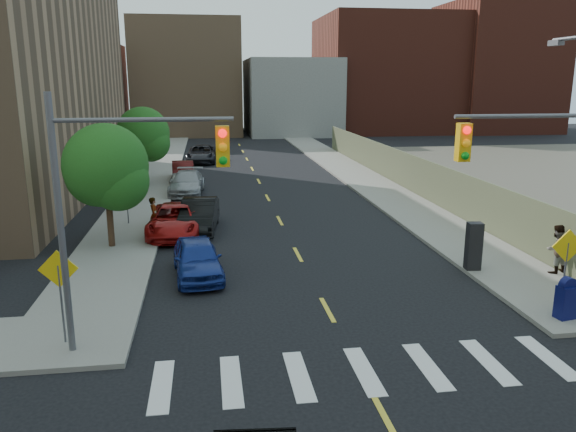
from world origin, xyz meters
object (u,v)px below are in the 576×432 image
object	(u,v)px
payphone	(474,246)
pedestrian_west	(154,215)
parked_car_red	(175,220)
parked_car_silver	(187,183)
parked_car_blue	(197,258)
parked_car_black	(199,215)
pedestrian_east	(556,249)
parked_car_grey	(202,154)
parked_car_maroon	(183,172)
mailbox	(566,298)
parked_car_white	(181,183)

from	to	relation	value
payphone	pedestrian_west	bearing A→B (deg)	155.07
parked_car_red	parked_car_silver	xyz separation A→B (m)	(0.26, 10.00, 0.01)
parked_car_blue	parked_car_black	bearing A→B (deg)	84.39
pedestrian_east	parked_car_grey	bearing A→B (deg)	-86.44
parked_car_blue	payphone	distance (m)	10.56
parked_car_silver	parked_car_grey	world-z (taller)	parked_car_grey
parked_car_grey	pedestrian_east	xyz separation A→B (m)	(13.40, -32.58, 0.30)
parked_car_black	parked_car_red	distance (m)	1.28
pedestrian_west	parked_car_red	bearing A→B (deg)	-86.19
parked_car_maroon	mailbox	size ratio (longest dim) A/B	3.35
mailbox	parked_car_grey	bearing A→B (deg)	96.97
parked_car_black	parked_car_silver	size ratio (longest dim) A/B	0.93
parked_car_blue	parked_car_black	distance (m)	6.74
parked_car_blue	parked_car_silver	xyz separation A→B (m)	(-0.87, 16.15, 0.02)
parked_car_maroon	parked_car_grey	distance (m)	9.83
parked_car_red	pedestrian_east	distance (m)	16.61
parked_car_white	parked_car_grey	distance (m)	13.98
parked_car_blue	mailbox	xyz separation A→B (m)	(11.20, -5.82, 0.07)
parked_car_red	pedestrian_east	bearing A→B (deg)	-26.92
parked_car_white	parked_car_maroon	size ratio (longest dim) A/B	0.86
parked_car_black	mailbox	bearing A→B (deg)	-42.74
pedestrian_east	pedestrian_west	bearing A→B (deg)	-45.96
parked_car_red	parked_car_grey	bearing A→B (deg)	89.38
parked_car_white	mailbox	distance (m)	25.82
parked_car_maroon	pedestrian_west	size ratio (longest dim) A/B	2.56
parked_car_maroon	parked_car_grey	xyz separation A→B (m)	(1.30, 9.74, 0.05)
parked_car_black	pedestrian_east	xyz separation A→B (m)	(13.40, -8.62, 0.30)
parked_car_grey	parked_car_red	bearing A→B (deg)	-89.26
parked_car_white	pedestrian_west	xyz separation A→B (m)	(-0.80, -10.71, 0.36)
parked_car_silver	parked_car_maroon	xyz separation A→B (m)	(-0.43, 4.81, -0.01)
parked_car_white	payphone	size ratio (longest dim) A/B	2.07
parked_car_silver	pedestrian_east	bearing A→B (deg)	-47.48
parked_car_silver	payphone	bearing A→B (deg)	-52.42
parked_car_maroon	payphone	distance (m)	25.00
pedestrian_west	parked_car_grey	bearing A→B (deg)	-6.09
parked_car_blue	parked_car_grey	world-z (taller)	parked_car_grey
parked_car_blue	parked_car_white	bearing A→B (deg)	88.82
mailbox	pedestrian_east	xyz separation A→B (m)	(2.20, 3.94, 0.29)
pedestrian_west	mailbox	bearing A→B (deg)	-133.01
parked_car_blue	parked_car_maroon	bearing A→B (deg)	87.94
parked_car_maroon	pedestrian_east	world-z (taller)	pedestrian_east
pedestrian_west	parked_car_maroon	bearing A→B (deg)	-4.30
mailbox	payphone	xyz separation A→B (m)	(-0.70, 4.74, 0.28)
parked_car_red	parked_car_maroon	xyz separation A→B (m)	(-0.17, 14.80, 0.00)
parked_car_grey	payphone	distance (m)	33.47
parked_car_grey	parked_car_maroon	bearing A→B (deg)	-94.22
parked_car_grey	pedestrian_west	bearing A→B (deg)	-91.49
parked_car_white	pedestrian_west	bearing A→B (deg)	-97.22
mailbox	pedestrian_east	world-z (taller)	pedestrian_east
parked_car_red	parked_car_grey	xyz separation A→B (m)	(1.13, 24.54, 0.05)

